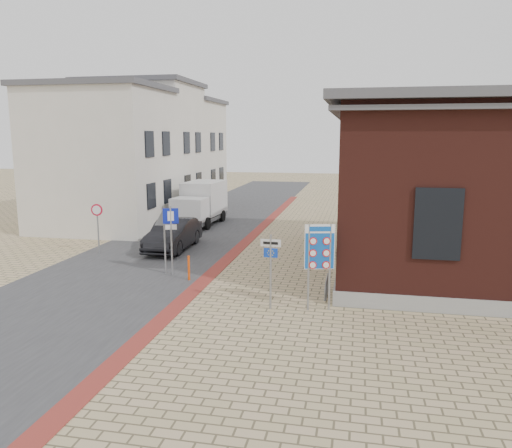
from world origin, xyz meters
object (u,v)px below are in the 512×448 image
Objects in this scene: parking_sign at (171,228)px; essen_sign at (271,260)px; sedan at (173,234)px; border_sign at (320,249)px; box_truck at (201,203)px; bollard at (189,268)px.

essen_sign is at bearing -52.71° from parking_sign.
border_sign is (7.56, -7.20, 1.24)m from sedan.
sedan is 10.52m from border_sign.
box_truck is 16.46m from border_sign.
sedan is 1.64× the size of parking_sign.
box_truck reaches higher than essen_sign.
box_truck is at bearing 107.09° from border_sign.
parking_sign is (-4.50, 3.14, 0.30)m from essen_sign.
essen_sign is 2.49× the size of bollard.
box_truck is 12.33m from bollard.
parking_sign is (2.39, -11.21, 0.54)m from box_truck.
border_sign is 6.68m from parking_sign.
essen_sign reaches higher than bollard.
essen_sign is (6.06, -7.40, 0.85)m from sedan.
parking_sign is 2.84× the size of bollard.
parking_sign is at bearing 145.03° from bollard.
bollard is (2.48, -4.90, -0.26)m from sedan.
essen_sign is at bearing -51.63° from sedan.
border_sign is 1.00× the size of parking_sign.
border_sign is at bearing 9.64° from essen_sign.
parking_sign is (-6.00, 2.94, -0.09)m from border_sign.
essen_sign reaches higher than sedan.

